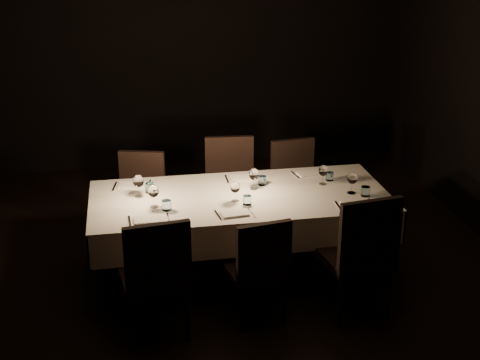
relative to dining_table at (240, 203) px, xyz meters
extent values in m
cube|color=black|center=(0.00, 0.00, -0.69)|extent=(5.00, 6.00, 0.01)
cube|color=black|center=(0.00, 3.00, 0.81)|extent=(5.00, 0.01, 3.00)
cube|color=black|center=(0.00, -3.00, 0.81)|extent=(5.00, 0.01, 3.00)
cube|color=black|center=(0.00, 0.00, 0.04)|extent=(2.40, 1.00, 0.04)
cylinder|color=black|center=(-1.12, -0.42, -0.33)|extent=(0.07, 0.07, 0.71)
cylinder|color=black|center=(-1.12, 0.42, -0.33)|extent=(0.07, 0.07, 0.71)
cylinder|color=black|center=(1.12, -0.42, -0.33)|extent=(0.07, 0.07, 0.71)
cylinder|color=black|center=(1.12, 0.42, -0.33)|extent=(0.07, 0.07, 0.71)
cube|color=beige|center=(0.00, 0.00, 0.07)|extent=(2.52, 1.12, 0.01)
cube|color=beige|center=(0.00, 0.55, -0.08)|extent=(2.52, 0.01, 0.28)
cube|color=beige|center=(0.00, -0.55, -0.08)|extent=(2.52, 0.01, 0.28)
cube|color=beige|center=(1.25, 0.00, -0.08)|extent=(0.01, 1.12, 0.28)
cube|color=beige|center=(-1.25, 0.00, -0.08)|extent=(0.01, 1.12, 0.28)
cylinder|color=black|center=(-0.61, -0.52, -0.48)|extent=(0.04, 0.04, 0.41)
cylinder|color=black|center=(-0.56, -0.91, -0.48)|extent=(0.04, 0.04, 0.41)
cylinder|color=black|center=(-1.00, -0.57, -0.48)|extent=(0.04, 0.04, 0.41)
cylinder|color=black|center=(-0.95, -0.96, -0.48)|extent=(0.04, 0.04, 0.41)
cube|color=black|center=(-0.78, -0.74, -0.24)|extent=(0.53, 0.53, 0.06)
cube|color=black|center=(-0.75, -0.94, 0.05)|extent=(0.48, 0.11, 0.52)
cube|color=silver|center=(-0.78, -0.38, 0.08)|extent=(0.24, 0.15, 0.02)
cube|color=silver|center=(-0.93, -0.38, 0.08)|extent=(0.02, 0.21, 0.01)
cube|color=silver|center=(-0.63, -0.38, 0.08)|extent=(0.02, 0.21, 0.01)
cylinder|color=silver|center=(-0.63, -0.20, 0.12)|extent=(0.08, 0.08, 0.08)
cylinder|color=white|center=(-0.73, -0.12, 0.08)|extent=(0.07, 0.07, 0.00)
cylinder|color=white|center=(-0.73, -0.12, 0.12)|extent=(0.01, 0.01, 0.09)
ellipsoid|color=white|center=(-0.73, -0.12, 0.22)|extent=(0.09, 0.09, 0.11)
cylinder|color=black|center=(0.14, -0.47, -0.50)|extent=(0.04, 0.04, 0.37)
cylinder|color=black|center=(0.20, -0.81, -0.50)|extent=(0.04, 0.04, 0.37)
cylinder|color=black|center=(-0.20, -0.53, -0.50)|extent=(0.04, 0.04, 0.37)
cylinder|color=black|center=(-0.14, -0.87, -0.50)|extent=(0.04, 0.04, 0.37)
cube|color=black|center=(0.00, -0.67, -0.29)|extent=(0.49, 0.49, 0.06)
cube|color=black|center=(0.03, -0.85, -0.03)|extent=(0.43, 0.12, 0.46)
cube|color=silver|center=(-0.11, -0.38, 0.08)|extent=(0.23, 0.16, 0.02)
cube|color=silver|center=(-0.25, -0.38, 0.08)|extent=(0.04, 0.19, 0.01)
cube|color=silver|center=(0.02, -0.38, 0.08)|extent=(0.04, 0.19, 0.01)
cylinder|color=silver|center=(0.02, -0.20, 0.11)|extent=(0.07, 0.07, 0.07)
cylinder|color=white|center=(-0.06, -0.12, 0.08)|extent=(0.07, 0.07, 0.00)
cylinder|color=white|center=(-0.06, -0.12, 0.12)|extent=(0.01, 0.01, 0.08)
ellipsoid|color=white|center=(-0.06, -0.12, 0.20)|extent=(0.08, 0.08, 0.10)
cylinder|color=black|center=(0.96, -0.46, -0.47)|extent=(0.04, 0.04, 0.43)
cylinder|color=black|center=(1.02, -0.88, -0.47)|extent=(0.04, 0.04, 0.43)
cylinder|color=black|center=(0.55, -0.52, -0.47)|extent=(0.04, 0.04, 0.43)
cylinder|color=black|center=(0.61, -0.94, -0.47)|extent=(0.04, 0.04, 0.43)
cube|color=black|center=(0.78, -0.70, -0.22)|extent=(0.56, 0.56, 0.06)
cube|color=black|center=(0.81, -0.92, 0.08)|extent=(0.50, 0.12, 0.54)
cube|color=silver|center=(0.89, -0.38, 0.08)|extent=(0.24, 0.16, 0.02)
cube|color=silver|center=(0.75, -0.38, 0.08)|extent=(0.02, 0.21, 0.01)
cube|color=silver|center=(1.04, -0.38, 0.08)|extent=(0.02, 0.21, 0.01)
cylinder|color=silver|center=(1.04, -0.20, 0.12)|extent=(0.08, 0.08, 0.08)
cylinder|color=white|center=(0.94, -0.12, 0.08)|extent=(0.07, 0.07, 0.00)
cylinder|color=white|center=(0.94, -0.12, 0.12)|extent=(0.01, 0.01, 0.09)
ellipsoid|color=white|center=(0.94, -0.12, 0.21)|extent=(0.09, 0.09, 0.11)
cylinder|color=black|center=(-1.05, 0.57, -0.50)|extent=(0.04, 0.04, 0.38)
cylinder|color=black|center=(-0.96, 0.92, -0.50)|extent=(0.04, 0.04, 0.38)
cylinder|color=black|center=(-0.71, 0.48, -0.50)|extent=(0.04, 0.04, 0.38)
cylinder|color=black|center=(-0.62, 0.82, -0.50)|extent=(0.04, 0.04, 0.38)
cube|color=black|center=(-0.84, 0.70, -0.28)|extent=(0.53, 0.53, 0.06)
cube|color=black|center=(-0.79, 0.88, -0.02)|extent=(0.43, 0.16, 0.47)
cube|color=silver|center=(-0.90, 0.38, 0.08)|extent=(0.25, 0.18, 0.02)
cube|color=silver|center=(-1.04, 0.38, 0.08)|extent=(0.05, 0.21, 0.01)
cube|color=silver|center=(-0.75, 0.38, 0.08)|extent=(0.05, 0.21, 0.01)
cylinder|color=silver|center=(-0.75, 0.20, 0.12)|extent=(0.08, 0.08, 0.08)
cylinder|color=white|center=(-0.84, 0.12, 0.08)|extent=(0.07, 0.07, 0.00)
cylinder|color=white|center=(-0.84, 0.12, 0.12)|extent=(0.01, 0.01, 0.09)
ellipsoid|color=white|center=(-0.84, 0.12, 0.21)|extent=(0.09, 0.09, 0.11)
cylinder|color=black|center=(-0.17, 0.55, -0.48)|extent=(0.04, 0.04, 0.41)
cylinder|color=black|center=(-0.14, 0.94, -0.48)|extent=(0.04, 0.04, 0.41)
cylinder|color=black|center=(0.23, 0.52, -0.48)|extent=(0.04, 0.04, 0.41)
cylinder|color=black|center=(0.26, 0.91, -0.48)|extent=(0.04, 0.04, 0.41)
cube|color=black|center=(0.05, 0.73, -0.24)|extent=(0.51, 0.51, 0.06)
cube|color=black|center=(0.06, 0.94, 0.04)|extent=(0.48, 0.09, 0.51)
cube|color=silver|center=(0.09, 0.38, 0.08)|extent=(0.23, 0.14, 0.02)
cube|color=silver|center=(-0.05, 0.38, 0.08)|extent=(0.02, 0.21, 0.01)
cube|color=silver|center=(0.24, 0.38, 0.08)|extent=(0.02, 0.21, 0.01)
cylinder|color=silver|center=(0.24, 0.20, 0.12)|extent=(0.07, 0.07, 0.08)
cylinder|color=white|center=(0.14, 0.12, 0.08)|extent=(0.07, 0.07, 0.00)
cylinder|color=white|center=(0.14, 0.12, 0.12)|extent=(0.01, 0.01, 0.09)
ellipsoid|color=white|center=(0.14, 0.12, 0.21)|extent=(0.09, 0.09, 0.10)
cylinder|color=black|center=(0.56, 0.53, -0.49)|extent=(0.04, 0.04, 0.39)
cylinder|color=black|center=(0.51, 0.89, -0.49)|extent=(0.04, 0.04, 0.39)
cylinder|color=black|center=(0.92, 0.57, -0.49)|extent=(0.04, 0.04, 0.39)
cylinder|color=black|center=(0.88, 0.93, -0.49)|extent=(0.04, 0.04, 0.39)
cube|color=black|center=(0.72, 0.73, -0.27)|extent=(0.49, 0.49, 0.06)
cube|color=black|center=(0.69, 0.92, 0.00)|extent=(0.45, 0.10, 0.48)
cube|color=silver|center=(0.71, 0.38, 0.08)|extent=(0.23, 0.17, 0.02)
cube|color=silver|center=(0.58, 0.38, 0.08)|extent=(0.04, 0.19, 0.01)
cube|color=silver|center=(0.85, 0.38, 0.08)|extent=(0.04, 0.19, 0.01)
cylinder|color=silver|center=(0.85, 0.20, 0.11)|extent=(0.07, 0.07, 0.08)
cylinder|color=white|center=(0.76, 0.12, 0.08)|extent=(0.07, 0.07, 0.00)
cylinder|color=white|center=(0.76, 0.12, 0.12)|extent=(0.01, 0.01, 0.08)
ellipsoid|color=white|center=(0.76, 0.12, 0.20)|extent=(0.09, 0.09, 0.10)
camera|label=1|loc=(-0.92, -5.14, 2.25)|focal=50.00mm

